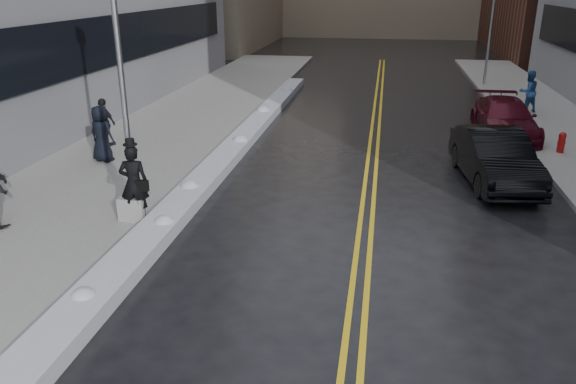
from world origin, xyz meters
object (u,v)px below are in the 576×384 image
at_px(traffic_signal, 491,26).
at_px(car_black, 495,157).
at_px(pedestrian_c, 101,134).
at_px(lamppost, 127,126).
at_px(pedestrian_fedora, 134,183).
at_px(car_maroon, 505,119).
at_px(pedestrian_east, 528,91).
at_px(fire_hydrant, 562,141).
at_px(pedestrian_d, 104,122).

relative_size(traffic_signal, car_black, 1.23).
distance_m(traffic_signal, pedestrian_c, 23.18).
bearing_deg(lamppost, pedestrian_c, 125.01).
bearing_deg(pedestrian_fedora, lamppost, -59.83).
xyz_separation_m(car_black, car_maroon, (1.31, 5.63, -0.06)).
bearing_deg(car_maroon, car_black, -103.78).
bearing_deg(pedestrian_east, fire_hydrant, 63.15).
bearing_deg(car_black, fire_hydrant, 42.05).
relative_size(traffic_signal, pedestrian_c, 3.20).
distance_m(traffic_signal, pedestrian_d, 22.43).
relative_size(pedestrian_c, pedestrian_d, 1.08).
bearing_deg(pedestrian_c, pedestrian_fedora, 141.39).
xyz_separation_m(pedestrian_d, car_black, (13.32, -1.34, -0.22)).
bearing_deg(car_maroon, lamppost, -136.81).
bearing_deg(pedestrian_d, car_black, -166.67).
bearing_deg(fire_hydrant, lamppost, -146.96).
xyz_separation_m(fire_hydrant, pedestrian_c, (-15.34, -3.65, 0.54)).
distance_m(fire_hydrant, car_maroon, 2.82).
relative_size(fire_hydrant, pedestrian_c, 0.39).
height_order(traffic_signal, pedestrian_fedora, traffic_signal).
relative_size(pedestrian_d, pedestrian_east, 0.93).
height_order(fire_hydrant, pedestrian_fedora, pedestrian_fedora).
height_order(lamppost, pedestrian_c, lamppost).
bearing_deg(pedestrian_east, traffic_signal, -109.05).
relative_size(lamppost, traffic_signal, 1.27).
bearing_deg(car_maroon, traffic_signal, 84.40).
bearing_deg(car_maroon, pedestrian_d, -164.33).
bearing_deg(lamppost, pedestrian_fedora, -50.66).
relative_size(pedestrian_east, car_maroon, 0.37).
bearing_deg(traffic_signal, car_black, -97.63).
relative_size(fire_hydrant, car_maroon, 0.14).
distance_m(pedestrian_c, pedestrian_east, 18.67).
height_order(pedestrian_fedora, car_maroon, pedestrian_fedora).
relative_size(pedestrian_c, car_maroon, 0.37).
height_order(pedestrian_c, pedestrian_east, pedestrian_east).
xyz_separation_m(pedestrian_c, car_maroon, (13.84, 6.03, -0.35)).
bearing_deg(traffic_signal, fire_hydrant, -87.95).
distance_m(traffic_signal, pedestrian_east, 7.77).
xyz_separation_m(fire_hydrant, pedestrian_fedora, (-12.20, -8.12, 0.58)).
relative_size(lamppost, fire_hydrant, 10.45).
distance_m(fire_hydrant, pedestrian_fedora, 14.67).
height_order(fire_hydrant, car_black, car_black).
distance_m(fire_hydrant, pedestrian_east, 6.65).
height_order(traffic_signal, car_black, traffic_signal).
xyz_separation_m(pedestrian_fedora, car_black, (9.39, 4.87, -0.33)).
distance_m(traffic_signal, pedestrian_fedora, 25.13).
distance_m(lamppost, car_maroon, 15.09).
bearing_deg(lamppost, fire_hydrant, 33.04).
relative_size(pedestrian_fedora, car_maroon, 0.38).
xyz_separation_m(traffic_signal, pedestrian_d, (-15.63, -15.91, -2.38)).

